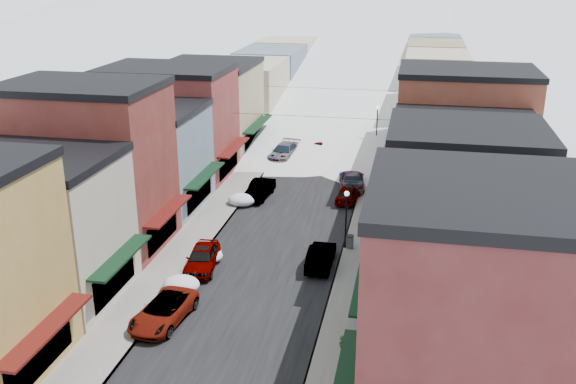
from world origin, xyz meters
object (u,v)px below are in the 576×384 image
at_px(car_white_suv, 163,311).
at_px(streetlamp_near, 346,212).
at_px(car_green_sedan, 321,256).
at_px(car_silver_sedan, 202,258).
at_px(trash_can, 350,242).
at_px(car_dark_hatch, 260,189).

relative_size(car_white_suv, streetlamp_near, 1.21).
relative_size(car_white_suv, car_green_sedan, 1.13).
relative_size(car_silver_sedan, trash_can, 4.89).
height_order(car_white_suv, car_silver_sedan, car_silver_sedan).
distance_m(car_silver_sedan, car_green_sedan, 8.38).
bearing_deg(trash_can, car_white_suv, -128.28).
height_order(trash_can, streetlamp_near, streetlamp_near).
xyz_separation_m(car_dark_hatch, trash_can, (9.35, -9.72, -0.13)).
bearing_deg(trash_can, car_green_sedan, -118.85).
distance_m(car_white_suv, trash_can, 15.91).
distance_m(car_silver_sedan, trash_can, 11.15).
bearing_deg(streetlamp_near, trash_can, -18.12).
height_order(car_silver_sedan, car_green_sedan, car_silver_sedan).
bearing_deg(streetlamp_near, car_white_suv, -126.99).
distance_m(car_white_suv, car_green_sedan, 12.38).
height_order(car_white_suv, streetlamp_near, streetlamp_near).
bearing_deg(car_white_suv, streetlamp_near, 59.52).
height_order(car_dark_hatch, trash_can, car_dark_hatch).
xyz_separation_m(car_white_suv, streetlamp_near, (9.50, 12.61, 2.22)).
xyz_separation_m(car_white_suv, car_dark_hatch, (0.51, 22.22, 0.04)).
bearing_deg(car_dark_hatch, car_silver_sedan, -87.10).
bearing_deg(streetlamp_near, car_silver_sedan, -150.74).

